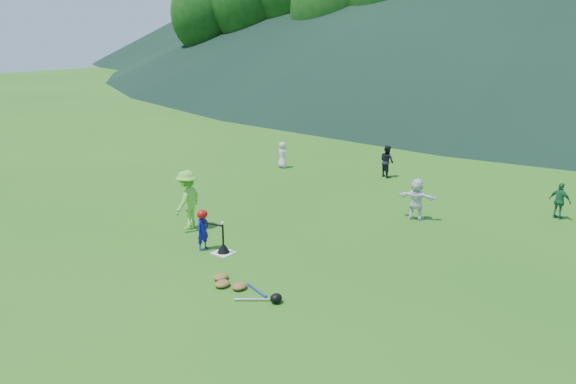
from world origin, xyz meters
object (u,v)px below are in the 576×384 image
object	(u,v)px
fielder_a	(283,155)
batting_tee	(223,248)
fielder_b	(387,161)
home_plate	(224,253)
adult_coach	(188,200)
fielder_d	(417,199)
equipment_pile	(239,286)
batter_child	(203,230)
fielder_c	(560,201)

from	to	relation	value
fielder_a	batting_tee	world-z (taller)	fielder_a
fielder_a	fielder_b	size ratio (longest dim) A/B	0.87
home_plate	fielder_b	world-z (taller)	fielder_b
home_plate	fielder_b	xyz separation A→B (m)	(-0.26, 8.63, 0.55)
home_plate	batting_tee	size ratio (longest dim) A/B	0.66
adult_coach	fielder_d	world-z (taller)	adult_coach
adult_coach	equipment_pile	xyz separation A→B (m)	(3.47, -1.93, -0.71)
fielder_a	fielder_d	xyz separation A→B (m)	(6.55, -2.57, 0.09)
batter_child	batting_tee	world-z (taller)	batter_child
adult_coach	fielder_c	xyz separation A→B (m)	(7.56, 6.60, -0.27)
fielder_b	fielder_d	xyz separation A→B (m)	(2.80, -3.70, 0.02)
batter_child	fielder_a	world-z (taller)	fielder_a
fielder_c	home_plate	bearing A→B (deg)	65.94
batter_child	fielder_c	distance (m)	9.67
adult_coach	fielder_c	distance (m)	10.04
fielder_a	fielder_c	bearing A→B (deg)	-176.68
fielder_a	equipment_pile	bearing A→B (deg)	126.88
fielder_b	equipment_pile	distance (m)	10.01
adult_coach	batting_tee	bearing A→B (deg)	52.84
fielder_d	batting_tee	size ratio (longest dim) A/B	1.70
fielder_c	equipment_pile	bearing A→B (deg)	77.91
fielder_a	fielder_b	world-z (taller)	fielder_b
fielder_c	adult_coach	bearing A→B (deg)	54.67
home_plate	batter_child	size ratio (longest dim) A/B	0.47
batter_child	equipment_pile	bearing A→B (deg)	-118.79
batting_tee	fielder_a	bearing A→B (deg)	118.09
batter_child	equipment_pile	world-z (taller)	batter_child
fielder_b	batting_tee	xyz separation A→B (m)	(0.26, -8.63, -0.43)
adult_coach	fielder_b	distance (m)	8.08
fielder_b	fielder_a	bearing A→B (deg)	43.83
fielder_d	adult_coach	bearing A→B (deg)	32.25
fielder_c	fielder_a	bearing A→B (deg)	12.50
fielder_a	adult_coach	bearing A→B (deg)	111.48
batter_child	fielder_a	xyz separation A→B (m)	(-3.47, 7.61, 0.01)
fielder_c	equipment_pile	size ratio (longest dim) A/B	0.56
batter_child	fielder_a	size ratio (longest dim) A/B	0.97
fielder_c	fielder_d	world-z (taller)	fielder_d
home_plate	fielder_d	size ratio (longest dim) A/B	0.39
batter_child	fielder_b	size ratio (longest dim) A/B	0.85
batter_child	fielder_d	xyz separation A→B (m)	(3.08, 5.04, 0.10)
fielder_b	fielder_c	xyz separation A→B (m)	(5.90, -1.30, -0.06)
batting_tee	home_plate	bearing A→B (deg)	0.00
fielder_d	equipment_pile	bearing A→B (deg)	69.74
fielder_c	fielder_d	size ratio (longest dim) A/B	0.88
adult_coach	equipment_pile	bearing A→B (deg)	44.47
adult_coach	batting_tee	world-z (taller)	adult_coach
fielder_d	equipment_pile	xyz separation A→B (m)	(-0.99, -6.14, -0.51)
equipment_pile	fielder_a	bearing A→B (deg)	122.53
batter_child	batting_tee	bearing A→B (deg)	-79.81
fielder_b	equipment_pile	size ratio (longest dim) A/B	0.62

